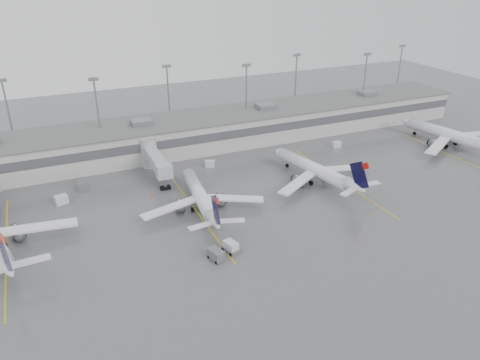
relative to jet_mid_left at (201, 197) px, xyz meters
name	(u,v)px	position (x,y,z in m)	size (l,w,h in m)	color
ground	(337,252)	(16.32, -24.17, -2.84)	(260.00, 260.00, 0.00)	#4E4E51
terminal	(216,129)	(16.32, 33.81, 1.33)	(152.00, 17.00, 9.45)	#AAAAA5
light_masts	(208,96)	(16.32, 39.58, 9.19)	(142.40, 8.00, 20.60)	gray
jet_bridge_right	(153,158)	(-4.18, 21.55, 1.03)	(4.00, 17.20, 7.00)	#9D9FA2
stand_markings	(273,195)	(16.32, -0.17, -2.83)	(105.25, 40.00, 0.01)	gold
jet_mid_left	(201,197)	(0.00, 0.00, 0.00)	(25.06, 28.21, 9.13)	white
jet_mid_right	(317,170)	(28.28, 1.59, 0.14)	(25.94, 29.36, 9.59)	white
jet_far_right	(451,135)	(73.44, 6.30, 0.38)	(28.04, 31.72, 10.35)	white
baggage_tug	(231,248)	(-0.45, -16.48, -2.07)	(2.68, 3.45, 1.97)	silver
baggage_cart	(216,255)	(-3.65, -17.68, -1.84)	(2.45, 3.33, 1.91)	slate
gse_uld_a	(61,200)	(-25.75, 14.04, -1.94)	(2.54, 1.70, 1.80)	silver
gse_uld_b	(210,164)	(9.14, 19.34, -2.03)	(2.29, 1.52, 1.62)	silver
gse_uld_c	(336,144)	(45.05, 18.05, -2.06)	(2.21, 1.47, 1.57)	silver
gse_loader	(82,185)	(-20.92, 19.26, -1.83)	(2.01, 3.22, 2.01)	slate
cone_b	(152,196)	(-7.86, 9.19, -2.50)	(0.43, 0.43, 0.69)	#F05405
cone_c	(287,165)	(26.58, 11.95, -2.48)	(0.45, 0.45, 0.72)	#F05405
cone_d	(421,136)	(71.42, 14.69, -2.49)	(0.44, 0.44, 0.70)	#F05405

